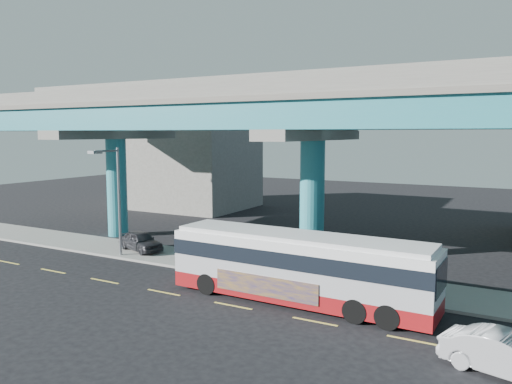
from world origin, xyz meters
The scene contains 10 objects.
ground centered at (0.00, 0.00, 0.00)m, with size 120.00×120.00×0.00m, color black.
sidewalk centered at (0.00, 5.50, 0.07)m, with size 70.00×4.00×0.15m, color gray.
lane_markings centered at (0.00, -0.30, 0.01)m, with size 58.00×0.12×0.01m.
viaduct centered at (0.00, 9.11, 9.14)m, with size 52.00×12.40×11.70m.
building_concrete centered at (-20.00, 24.00, 4.50)m, with size 12.00×10.00×9.00m, color gray.
transit_bus centered at (2.43, 1.60, 1.76)m, with size 12.60×2.99×3.22m.
sedan centered at (11.23, -1.67, 0.69)m, with size 4.40×2.48×1.37m, color #ACADB1.
parked_car centered at (-10.65, 5.53, 0.79)m, with size 4.03×2.62×1.28m, color #2C2C31.
street_lamp centered at (-10.95, 3.47, 4.63)m, with size 0.50×2.27×6.79m.
stop_sign centered at (1.57, 4.18, 2.13)m, with size 0.74×0.40×2.72m.
Camera 1 is at (11.46, -19.03, 7.79)m, focal length 35.00 mm.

